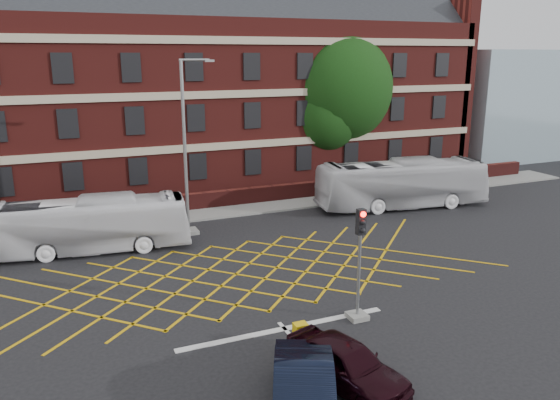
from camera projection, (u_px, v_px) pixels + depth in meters
name	position (u px, v px, depth m)	size (l,w,h in m)	color
ground	(251.00, 291.00, 22.80)	(120.00, 120.00, 0.00)	black
victorian_building	(151.00, 79.00, 40.43)	(51.00, 12.17, 20.40)	maroon
boundary_wall	(180.00, 203.00, 34.22)	(56.00, 0.50, 1.10)	#4B1514
far_pavement	(184.00, 215.00, 33.46)	(60.00, 3.00, 0.12)	slate
glass_block	(504.00, 103.00, 53.04)	(14.00, 10.00, 10.00)	#99B2BF
box_junction_hatching	(236.00, 274.00, 24.58)	(11.50, 0.12, 0.02)	#CC990C
stop_line	(284.00, 329.00, 19.69)	(8.00, 0.30, 0.02)	silver
bus_left	(88.00, 225.00, 27.13)	(2.32, 9.93, 2.77)	white
bus_right	(402.00, 184.00, 35.02)	(2.61, 11.14, 3.10)	silver
car_navy	(304.00, 394.00, 14.64)	(1.64, 4.71, 1.55)	black
car_maroon	(346.00, 363.00, 16.21)	(1.68, 4.17, 1.42)	black
deciduous_tree	(335.00, 96.00, 42.61)	(8.93, 8.93, 11.54)	black
traffic_light_near	(359.00, 275.00, 20.00)	(0.70, 0.70, 4.27)	slate
street_lamp	(187.00, 176.00, 29.41)	(2.25, 1.00, 9.38)	slate
utility_cabinet	(301.00, 336.00, 18.29)	(0.45, 0.38, 0.91)	#DDB50D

